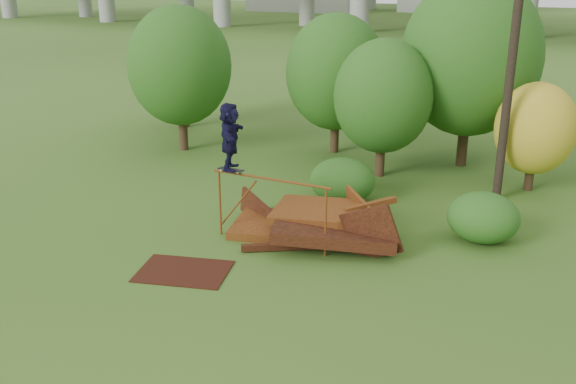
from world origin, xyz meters
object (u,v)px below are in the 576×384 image
at_px(skater, 230,136).
at_px(scrap_pile, 315,226).
at_px(flat_plate, 184,271).
at_px(utility_pole, 515,36).

bearing_deg(skater, scrap_pile, -90.83).
xyz_separation_m(scrap_pile, flat_plate, (-2.23, -3.25, -0.38)).
height_order(scrap_pile, skater, skater).
bearing_deg(scrap_pile, flat_plate, -124.45).
bearing_deg(utility_pole, scrap_pile, -127.46).
bearing_deg(flat_plate, skater, 88.81).
height_order(flat_plate, utility_pole, utility_pole).
height_order(skater, utility_pole, utility_pole).
distance_m(skater, flat_plate, 3.79).
relative_size(skater, utility_pole, 0.18).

